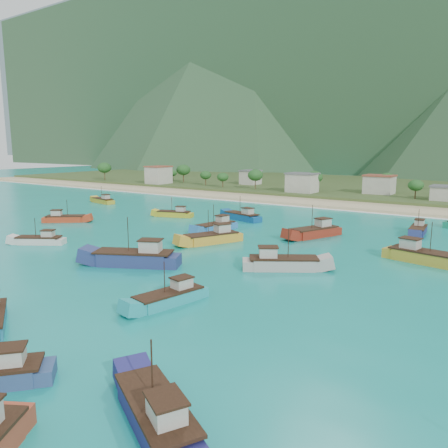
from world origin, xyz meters
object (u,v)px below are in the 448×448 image
Objects in this scene: boat_0 at (418,231)px; boat_26 at (40,241)px; boat_8 at (423,257)px; boat_14 at (282,264)px; boat_11 at (175,214)px; boat_17 at (213,238)px; boat_6 at (135,259)px; boat_21 at (315,232)px; boat_9 at (170,298)px; boat_7 at (216,227)px; boat_24 at (65,219)px; boat_15 at (242,217)px; boat_23 at (157,417)px; boat_16 at (103,201)px.

boat_26 is (-55.70, -50.93, -0.05)m from boat_0.
boat_14 is at bearing -34.25° from boat_8.
boat_17 is (26.42, -19.20, 0.22)m from boat_11.
boat_6 is 1.11× the size of boat_21.
boat_9 is at bearing 142.00° from boat_17.
boat_7 is 1.11× the size of boat_9.
boat_14 is at bearing -140.89° from boat_11.
boat_24 is at bearing 39.72° from boat_21.
boat_8 is at bearing 98.05° from boat_0.
boat_15 reaches higher than boat_0.
boat_24 is at bearing -13.32° from boat_9.
boat_14 reaches higher than boat_24.
boat_11 is at bearing 102.29° from boat_24.
boat_8 is 1.25× the size of boat_9.
boat_23 is 1.12× the size of boat_24.
boat_24 is (-42.77, 17.61, -0.37)m from boat_6.
boat_14 is (19.39, 10.88, -0.21)m from boat_6.
boat_7 is 59.42m from boat_16.
boat_24 is (-58.22, 26.93, 0.04)m from boat_9.
boat_11 is at bearing -31.53° from boat_26.
boat_7 reaches higher than boat_0.
boat_16 is at bearing 26.65° from boat_6.
boat_0 is 39.88m from boat_15.
boat_7 reaches higher than boat_11.
boat_15 is at bearing -70.75° from boat_7.
boat_26 is (-55.54, 26.89, -0.15)m from boat_23.
boat_7 reaches higher than boat_24.
boat_9 is (21.74, -38.97, -0.12)m from boat_7.
boat_21 is 59.41m from boat_24.
boat_7 is at bearing -133.90° from boat_11.
boat_0 is 22.37m from boat_21.
boat_15 reaches higher than boat_16.
boat_8 is 66.92m from boat_26.
boat_15 is 1.24× the size of boat_26.
boat_17 reaches higher than boat_14.
boat_15 is 47.32m from boat_26.
boat_15 reaches higher than boat_23.
boat_6 is 1.15× the size of boat_17.
boat_11 is 40.07m from boat_21.
boat_11 is at bearing 6.92° from boat_6.
boat_6 reaches higher than boat_17.
boat_8 is at bearing -107.68° from boat_9.
boat_17 is (0.24, 19.47, -0.20)m from boat_6.
boat_0 is 0.79× the size of boat_21.
boat_8 is 54.01m from boat_23.
boat_11 is at bearing 68.67° from boat_23.
boat_15 is (-24.67, 53.91, 0.14)m from boat_9.
boat_9 is at bearing -140.50° from boat_15.
boat_16 is (-99.07, 19.28, -0.22)m from boat_8.
boat_26 is at bearing 37.38° from boat_0.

